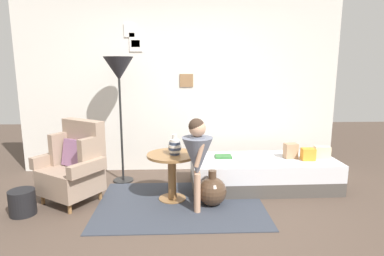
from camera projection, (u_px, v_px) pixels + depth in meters
ground_plane at (181, 229)px, 3.28m from camera, size 12.00×12.00×0.00m
gallery_wall at (179, 86)px, 4.94m from camera, size 4.80×0.12×2.60m
rug at (181, 204)px, 3.85m from camera, size 1.94×1.39×0.01m
armchair at (75, 165)px, 3.90m from camera, size 0.90×0.85×0.97m
daybed at (263, 173)px, 4.35m from camera, size 1.92×0.84×0.40m
pillow_head at (322, 153)px, 4.30m from camera, size 0.21×0.14×0.17m
pillow_mid at (308, 154)px, 4.23m from camera, size 0.17×0.12×0.16m
pillow_back at (291, 151)px, 4.33m from camera, size 0.18×0.14×0.20m
side_table at (172, 167)px, 3.91m from camera, size 0.60×0.60×0.58m
vase_striped at (175, 146)px, 3.84m from camera, size 0.15×0.15×0.24m
floor_lamp at (119, 74)px, 4.33m from camera, size 0.40×0.40×1.73m
person_child at (197, 153)px, 3.55m from camera, size 0.34×0.34×1.06m
book_on_daybed at (223, 156)px, 4.36m from camera, size 0.22×0.16×0.03m
demijohn_near at (212, 191)px, 3.80m from camera, size 0.34×0.34×0.43m
magazine_basket at (22, 202)px, 3.57m from camera, size 0.28×0.28×0.28m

